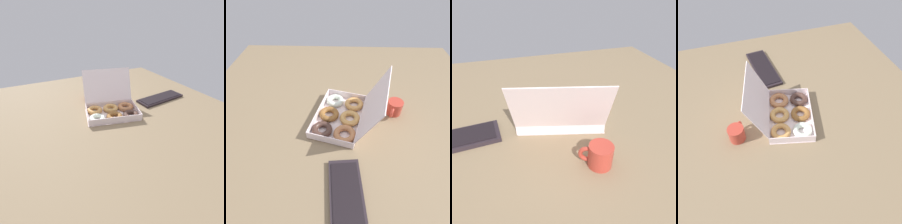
{
  "view_description": "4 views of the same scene",
  "coord_description": "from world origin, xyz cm",
  "views": [
    {
      "loc": [
        -48.12,
        -98.14,
        63.57
      ],
      "look_at": [
        -1.26,
        -5.06,
        3.88
      ],
      "focal_mm": 28.0,
      "sensor_mm": 36.0,
      "label": 1
    },
    {
      "loc": [
        66.87,
        -0.94,
        72.75
      ],
      "look_at": [
        1.04,
        -3.07,
        5.73
      ],
      "focal_mm": 28.0,
      "sensor_mm": 36.0,
      "label": 2
    },
    {
      "loc": [
        21.94,
        76.61,
        57.17
      ],
      "look_at": [
        -1.04,
        -0.41,
        4.27
      ],
      "focal_mm": 35.0,
      "sensor_mm": 36.0,
      "label": 3
    },
    {
      "loc": [
        -76.1,
        22.75,
        96.85
      ],
      "look_at": [
        -0.26,
        -2.05,
        4.81
      ],
      "focal_mm": 35.0,
      "sensor_mm": 36.0,
      "label": 4
    }
  ],
  "objects": [
    {
      "name": "donut_box",
      "position": [
        1.21,
        -0.46,
        3.3
      ],
      "size": [
        43.2,
        42.18,
        26.94
      ],
      "color": "white",
      "rests_on": "ground_plane"
    },
    {
      "name": "ground_plane",
      "position": [
        0.0,
        0.0,
        -1.0
      ],
      "size": [
        180.0,
        180.0,
        2.0
      ],
      "primitive_type": "cube",
      "color": "#836D50"
    },
    {
      "name": "keyboard",
      "position": [
        47.65,
        2.14,
        1.06
      ],
      "size": [
        41.99,
        17.23,
        2.2
      ],
      "color": "#271F25",
      "rests_on": "ground_plane"
    },
    {
      "name": "coffee_mug",
      "position": [
        -4.93,
        28.53,
        4.28
      ],
      "size": [
        11.48,
        8.5,
        8.35
      ],
      "color": "#B33A2C",
      "rests_on": "ground_plane"
    }
  ]
}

